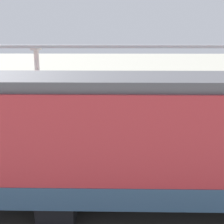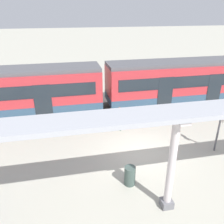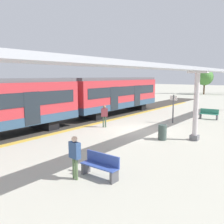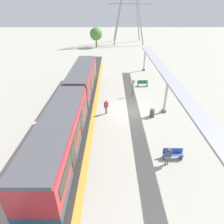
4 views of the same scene
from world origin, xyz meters
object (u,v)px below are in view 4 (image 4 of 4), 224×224
Objects in this scene: train_near_carriage at (61,136)px; train_far_carriage at (83,79)px; trash_bin at (152,113)px; passenger_by_the_benches at (168,154)px; canopy_pillar_second at (166,96)px; passenger_waiting_near_edge at (106,105)px; bench_near_end at (143,83)px; bench_mid_platform at (173,153)px; canopy_pillar_third at (145,59)px; platform_info_sign at (133,87)px.

train_near_carriage and train_far_carriage have the same top height.
trash_bin is 0.56× the size of passenger_by_the_benches.
passenger_by_the_benches is at bearing -59.24° from train_far_carriage.
train_far_carriage is 2.98× the size of canopy_pillar_second.
train_far_carriage is at bearing 150.52° from canopy_pillar_second.
passenger_waiting_near_edge is (-4.80, 0.71, 0.55)m from trash_bin.
trash_bin is at bearing -38.74° from train_far_carriage.
bench_near_end is 14.73m from bench_mid_platform.
bench_mid_platform is 1.71× the size of trash_bin.
canopy_pillar_third is at bearing 66.51° from train_near_carriage.
platform_info_sign is (-1.78, -3.44, 0.89)m from bench_near_end.
canopy_pillar_third reaches higher than train_far_carriage.
bench_near_end is at bearing 88.50° from trash_bin.
trash_bin is (8.01, 5.79, -1.39)m from train_near_carriage.
passenger_waiting_near_edge is (-6.30, -15.36, -0.99)m from canopy_pillar_third.
canopy_pillar_third is at bearing 67.70° from passenger_waiting_near_edge.
canopy_pillar_third is at bearing 90.00° from canopy_pillar_second.
train_near_carriage is at bearing -90.00° from train_far_carriage.
train_far_carriage is 2.98× the size of canopy_pillar_third.
train_far_carriage is at bearing 124.06° from bench_mid_platform.
canopy_pillar_second is 1.00× the size of canopy_pillar_third.
trash_bin is (-0.46, 6.10, -0.00)m from bench_mid_platform.
passenger_waiting_near_edge is (-5.03, -7.92, 0.54)m from bench_near_end.
bench_near_end is at bearing 15.00° from train_far_carriage.
canopy_pillar_second is 2.50× the size of passenger_by_the_benches.
train_near_carriage is at bearing -120.41° from platform_info_sign.
train_near_carriage is at bearing -144.10° from trash_bin.
passenger_waiting_near_edge is (-3.24, -4.48, -0.34)m from platform_info_sign.
trash_bin is at bearing -73.30° from platform_info_sign.
bench_mid_platform is (-1.04, -7.15, -1.53)m from canopy_pillar_second.
canopy_pillar_second reaches higher than passenger_waiting_near_edge.
bench_mid_platform is at bearing -92.68° from canopy_pillar_third.
train_near_carriage is at bearing -113.49° from canopy_pillar_third.
passenger_waiting_near_edge reaches higher than passenger_by_the_benches.
train_far_carriage is at bearing 141.26° from trash_bin.
platform_info_sign is (-3.05, 4.14, -0.65)m from canopy_pillar_second.
canopy_pillar_second is (9.50, -5.37, 0.15)m from train_far_carriage.
train_far_carriage is 13.54m from canopy_pillar_third.
canopy_pillar_third is (9.50, 21.86, 0.15)m from train_near_carriage.
canopy_pillar_second is at bearing 35.12° from trash_bin.
platform_info_sign reaches higher than bench_mid_platform.
trash_bin is (8.01, -6.42, -1.39)m from train_far_carriage.
canopy_pillar_third reaches higher than bench_mid_platform.
train_far_carriage is 15.39m from passenger_by_the_benches.
passenger_by_the_benches is (-1.64, -7.83, -1.00)m from canopy_pillar_second.
trash_bin is 6.80m from passenger_by_the_benches.
passenger_by_the_benches is at bearing -58.14° from passenger_waiting_near_edge.
passenger_waiting_near_edge is at bearing -122.40° from bench_near_end.
train_near_carriage is at bearing 177.95° from bench_mid_platform.
trash_bin is 0.56× the size of passenger_waiting_near_edge.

